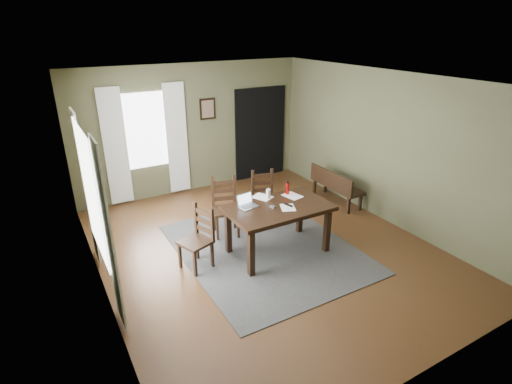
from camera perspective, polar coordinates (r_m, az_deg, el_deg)
ground at (r=6.64m, az=1.30°, el=-8.09°), size 5.00×6.00×0.01m
room_shell at (r=5.91m, az=1.46°, el=7.08°), size 5.02×6.02×2.71m
rug at (r=6.64m, az=1.30°, el=-8.01°), size 2.60×3.20×0.01m
dining_table at (r=6.23m, az=3.20°, el=-2.86°), size 1.60×0.96×0.80m
chair_end at (r=6.02m, az=-8.31°, el=-6.64°), size 0.54×0.54×0.96m
chair_back_left at (r=6.89m, az=-4.40°, el=-2.18°), size 0.55×0.55×1.01m
chair_back_right at (r=7.31m, az=1.19°, el=-0.81°), size 0.52×0.52×0.96m
bench at (r=8.23m, az=11.20°, el=1.15°), size 0.40×1.24×0.70m
laptop at (r=6.15m, az=-1.33°, el=-1.60°), size 0.32×0.27×0.20m
computer_mouse at (r=6.13m, az=2.40°, el=-2.11°), size 0.07×0.09×0.03m
tv_remote at (r=6.21m, az=4.67°, el=-1.88°), size 0.08×0.17×0.02m
drinking_glass at (r=6.41m, az=1.76°, el=-0.26°), size 0.08×0.08×0.16m
water_bottle at (r=6.59m, az=4.51°, el=0.55°), size 0.08×0.08×0.23m
paper_b at (r=6.15m, az=4.56°, el=-2.22°), size 0.31×0.34×0.00m
paper_c at (r=6.49m, az=0.91°, el=-0.72°), size 0.35×0.38×0.00m
paper_d at (r=6.56m, az=5.22°, el=-0.55°), size 0.29×0.35×0.00m
window_left at (r=5.45m, az=-22.58°, el=-0.10°), size 0.01×1.30×1.70m
window_back at (r=8.31m, az=-15.51°, el=8.43°), size 1.00×0.01×1.50m
curtain_left_near at (r=4.81m, az=-20.27°, el=-6.11°), size 0.03×0.48×2.30m
curtain_left_far at (r=6.30m, az=-23.11°, el=0.41°), size 0.03×0.48×2.30m
curtain_back_left at (r=8.22m, az=-19.43°, el=5.99°), size 0.44×0.03×2.30m
curtain_back_right at (r=8.51m, az=-11.23°, el=7.42°), size 0.44×0.03×2.30m
framed_picture at (r=8.66m, az=-6.94°, el=11.71°), size 0.34×0.03×0.44m
doorway_back at (r=9.39m, az=0.63°, el=8.37°), size 1.30×0.03×2.10m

